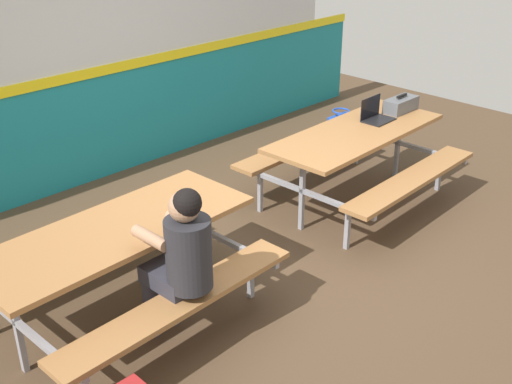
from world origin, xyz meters
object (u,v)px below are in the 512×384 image
object	(u,v)px
picnic_table_left	(119,248)
student_nearer	(181,255)
tote_bag_bright	(340,129)
picnic_table_right	(355,147)
laptop_dark	(376,116)
toolbox_grey	(401,105)

from	to	relation	value
picnic_table_left	student_nearer	bearing A→B (deg)	-78.33
tote_bag_bright	picnic_table_right	bearing A→B (deg)	-137.28
laptop_dark	toolbox_grey	distance (m)	0.41
picnic_table_left	picnic_table_right	distance (m)	2.69
laptop_dark	picnic_table_left	bearing A→B (deg)	-179.68
toolbox_grey	tote_bag_bright	world-z (taller)	toolbox_grey
toolbox_grey	picnic_table_right	bearing A→B (deg)	-178.25
student_nearer	toolbox_grey	distance (m)	3.40
laptop_dark	picnic_table_right	bearing A→B (deg)	-172.55
laptop_dark	tote_bag_bright	size ratio (longest dim) A/B	0.76
toolbox_grey	picnic_table_left	bearing A→B (deg)	179.87
picnic_table_left	picnic_table_right	bearing A→B (deg)	-0.68
tote_bag_bright	laptop_dark	bearing A→B (deg)	-127.14
student_nearer	laptop_dark	bearing A→B (deg)	10.96
student_nearer	toolbox_grey	size ratio (longest dim) A/B	3.02
student_nearer	tote_bag_bright	xyz separation A→B (m)	(3.69, 1.56, -0.51)
student_nearer	toolbox_grey	bearing A→B (deg)	9.25
picnic_table_right	tote_bag_bright	world-z (taller)	picnic_table_right
picnic_table_right	student_nearer	xyz separation A→B (m)	(-2.57, -0.52, 0.13)
picnic_table_right	student_nearer	bearing A→B (deg)	-168.53
tote_bag_bright	student_nearer	bearing A→B (deg)	-157.15
picnic_table_right	toolbox_grey	distance (m)	0.81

